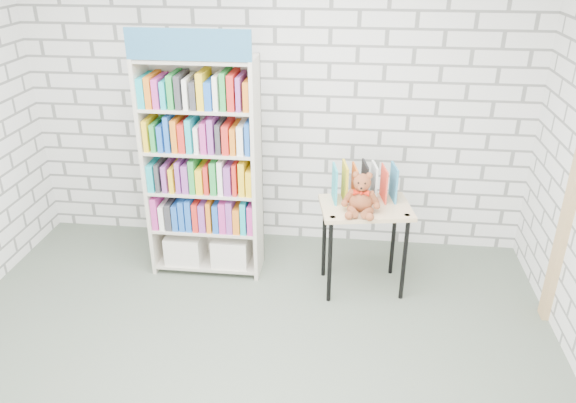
# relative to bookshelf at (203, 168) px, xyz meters

# --- Properties ---
(ground) EXTENTS (4.50, 4.50, 0.00)m
(ground) POSITION_rel_bookshelf_xyz_m (0.51, -1.36, -0.95)
(ground) COLOR #525D4E
(ground) RESTS_ON ground
(room_shell) EXTENTS (4.52, 4.02, 2.81)m
(room_shell) POSITION_rel_bookshelf_xyz_m (0.51, -1.36, 0.84)
(room_shell) COLOR silver
(room_shell) RESTS_ON ground
(bookshelf) EXTENTS (0.93, 0.36, 2.08)m
(bookshelf) POSITION_rel_bookshelf_xyz_m (0.00, 0.00, 0.00)
(bookshelf) COLOR beige
(bookshelf) RESTS_ON ground
(display_table) EXTENTS (0.77, 0.60, 0.75)m
(display_table) POSITION_rel_bookshelf_xyz_m (1.33, -0.16, -0.30)
(display_table) COLOR tan
(display_table) RESTS_ON ground
(table_books) EXTENTS (0.52, 0.30, 0.29)m
(table_books) POSITION_rel_bookshelf_xyz_m (1.31, -0.04, -0.05)
(table_books) COLOR #2AA7B7
(table_books) RESTS_ON display_table
(teddy_bear) EXTENTS (0.30, 0.28, 0.32)m
(teddy_bear) POSITION_rel_bookshelf_xyz_m (1.29, -0.27, -0.07)
(teddy_bear) COLOR brown
(teddy_bear) RESTS_ON display_table
(door_trim) EXTENTS (0.05, 0.12, 2.10)m
(door_trim) POSITION_rel_bookshelf_xyz_m (2.74, -0.41, 0.10)
(door_trim) COLOR tan
(door_trim) RESTS_ON ground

